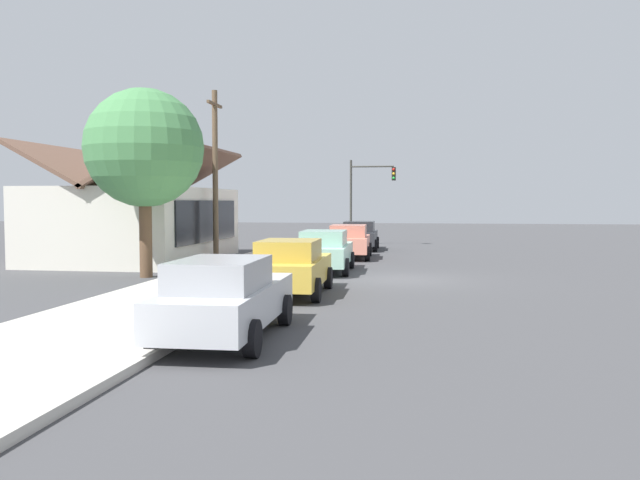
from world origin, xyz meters
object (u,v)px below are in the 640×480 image
object	(u,v)px
car_silver	(226,298)
utility_pole_wooden	(215,173)
car_mustard	(291,267)
car_coral	(349,241)
car_charcoal	(360,235)
traffic_light_main	(368,188)
shade_tree	(144,149)
car_seafoam	(325,251)
fire_hydrant_red	(318,247)

from	to	relation	value
car_silver	utility_pole_wooden	bearing A→B (deg)	17.28
car_mustard	utility_pole_wooden	xyz separation A→B (m)	(9.53, 5.35, 3.11)
car_coral	car_mustard	bearing A→B (deg)	175.85
car_silver	car_charcoal	size ratio (longest dim) A/B	1.08
car_mustard	traffic_light_main	size ratio (longest dim) A/B	0.88
car_coral	utility_pole_wooden	size ratio (longest dim) A/B	0.60
utility_pole_wooden	shade_tree	bearing A→B (deg)	174.50
car_mustard	car_coral	bearing A→B (deg)	-2.93
car_mustard	utility_pole_wooden	bearing A→B (deg)	27.42
shade_tree	utility_pole_wooden	xyz separation A→B (m)	(6.03, -0.58, -0.58)
shade_tree	car_coral	bearing A→B (deg)	-34.85
utility_pole_wooden	car_coral	bearing A→B (deg)	-63.24
car_seafoam	utility_pole_wooden	xyz separation A→B (m)	(3.35, 5.38, 3.11)
car_seafoam	fire_hydrant_red	distance (m)	6.88
car_coral	car_charcoal	bearing A→B (deg)	-2.56
car_mustard	traffic_light_main	distance (m)	21.91
car_coral	car_silver	bearing A→B (deg)	176.13
shade_tree	utility_pole_wooden	bearing A→B (deg)	-5.50
shade_tree	fire_hydrant_red	world-z (taller)	shade_tree
traffic_light_main	utility_pole_wooden	world-z (taller)	utility_pole_wooden
car_coral	traffic_light_main	bearing A→B (deg)	-3.59
car_seafoam	shade_tree	xyz separation A→B (m)	(-2.68, 5.96, 3.69)
car_seafoam	shade_tree	bearing A→B (deg)	111.76
car_charcoal	fire_hydrant_red	xyz separation A→B (m)	(-4.95, 1.53, -0.32)
car_charcoal	utility_pole_wooden	xyz separation A→B (m)	(-8.33, 5.53, 3.11)
traffic_light_main	car_mustard	bearing A→B (deg)	179.18
shade_tree	utility_pole_wooden	distance (m)	6.08
traffic_light_main	utility_pole_wooden	xyz separation A→B (m)	(-12.21, 5.66, 0.44)
car_silver	fire_hydrant_red	world-z (taller)	car_silver
fire_hydrant_red	shade_tree	bearing A→B (deg)	154.05
car_seafoam	fire_hydrant_red	world-z (taller)	car_seafoam
car_seafoam	utility_pole_wooden	size ratio (longest dim) A/B	0.64
car_seafoam	traffic_light_main	world-z (taller)	traffic_light_main
traffic_light_main	shade_tree	bearing A→B (deg)	161.11
shade_tree	fire_hydrant_red	distance (m)	11.21
car_seafoam	fire_hydrant_red	xyz separation A→B (m)	(6.73, 1.38, -0.32)
car_seafoam	utility_pole_wooden	distance (m)	7.06
car_coral	fire_hydrant_red	world-z (taller)	car_coral
car_silver	car_coral	world-z (taller)	same
car_seafoam	car_charcoal	distance (m)	11.68
car_mustard	shade_tree	world-z (taller)	shade_tree
car_seafoam	car_coral	world-z (taller)	same
shade_tree	traffic_light_main	size ratio (longest dim) A/B	1.27
car_silver	car_coral	xyz separation A→B (m)	(18.49, -0.25, -0.00)
shade_tree	utility_pole_wooden	size ratio (longest dim) A/B	0.88
utility_pole_wooden	fire_hydrant_red	distance (m)	6.26
fire_hydrant_red	traffic_light_main	bearing A→B (deg)	-10.65
car_coral	fire_hydrant_red	distance (m)	1.71
utility_pole_wooden	fire_hydrant_red	xyz separation A→B (m)	(3.38, -4.00, -3.43)
car_mustard	utility_pole_wooden	world-z (taller)	utility_pole_wooden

